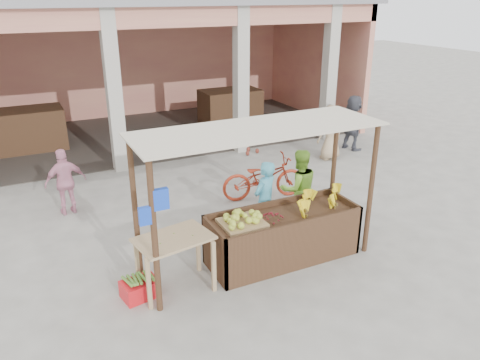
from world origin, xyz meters
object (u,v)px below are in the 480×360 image
side_table (174,246)px  vendor_blue (265,198)px  fruit_stall (283,237)px  vendor_green (299,187)px  red_crate (140,289)px  motorcycle (263,177)px

side_table → vendor_blue: (2.04, 0.84, 0.05)m
fruit_stall → vendor_green: 1.35m
red_crate → vendor_blue: (2.60, 0.81, 0.67)m
side_table → motorcycle: (2.90, 2.44, -0.25)m
fruit_stall → red_crate: bearing=-179.7°
motorcycle → vendor_green: bearing=-170.5°
fruit_stall → motorcycle: bearing=68.5°
fruit_stall → side_table: size_ratio=2.12×
fruit_stall → motorcycle: 2.57m
vendor_blue → vendor_green: size_ratio=0.97×
side_table → vendor_blue: 2.21m
side_table → red_crate: 0.84m
vendor_blue → vendor_green: vendor_green is taller
vendor_blue → fruit_stall: bearing=60.4°
side_table → red_crate: size_ratio=2.31×
motorcycle → side_table: bearing=141.5°
fruit_stall → side_table: (-1.96, -0.05, 0.36)m
vendor_green → vendor_blue: bearing=17.2°
fruit_stall → vendor_blue: 0.90m
fruit_stall → red_crate: fruit_stall is taller
vendor_blue → motorcycle: vendor_blue is taller
side_table → motorcycle: motorcycle is taller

